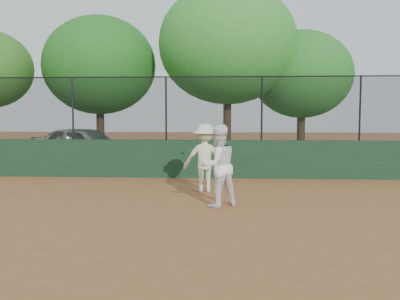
# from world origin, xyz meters

# --- Properties ---
(ground) EXTENTS (80.00, 80.00, 0.00)m
(ground) POSITION_xyz_m (0.00, 0.00, 0.00)
(ground) COLOR brown
(ground) RESTS_ON ground
(back_wall) EXTENTS (26.00, 0.20, 1.20)m
(back_wall) POSITION_xyz_m (0.00, 6.00, 0.60)
(back_wall) COLOR #1B3B22
(back_wall) RESTS_ON ground
(grass_strip) EXTENTS (36.00, 12.00, 0.01)m
(grass_strip) POSITION_xyz_m (0.00, 12.00, 0.00)
(grass_strip) COLOR #31541A
(grass_strip) RESTS_ON ground
(parked_car) EXTENTS (4.86, 3.24, 1.54)m
(parked_car) POSITION_xyz_m (-4.18, 9.25, 0.77)
(parked_car) COLOR #B2B7BC
(parked_car) RESTS_ON ground
(player_second) EXTENTS (1.10, 1.03, 1.80)m
(player_second) POSITION_xyz_m (1.23, 1.70, 0.90)
(player_second) COLOR white
(player_second) RESTS_ON ground
(player_main) EXTENTS (1.18, 0.72, 2.16)m
(player_main) POSITION_xyz_m (0.85, 3.52, 0.89)
(player_main) COLOR beige
(player_main) RESTS_ON ground
(fence_assembly) EXTENTS (26.00, 0.06, 2.00)m
(fence_assembly) POSITION_xyz_m (-0.03, 6.00, 2.24)
(fence_assembly) COLOR black
(fence_assembly) RESTS_ON back_wall
(tree_1) EXTENTS (5.09, 4.63, 6.39)m
(tree_1) POSITION_xyz_m (-4.32, 11.94, 4.18)
(tree_1) COLOR #3D2815
(tree_1) RESTS_ON ground
(tree_2) EXTENTS (5.88, 5.35, 7.50)m
(tree_2) POSITION_xyz_m (1.43, 11.18, 4.95)
(tree_2) COLOR #432A18
(tree_2) RESTS_ON ground
(tree_3) EXTENTS (4.41, 4.01, 5.64)m
(tree_3) POSITION_xyz_m (4.68, 11.89, 3.73)
(tree_3) COLOR #3F2915
(tree_3) RESTS_ON ground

